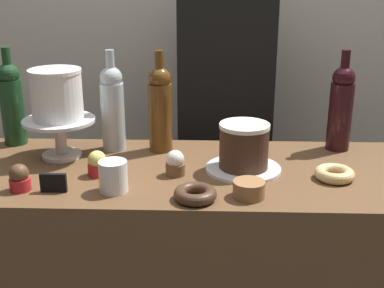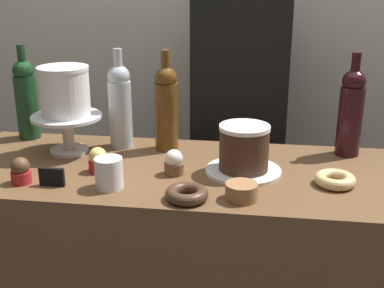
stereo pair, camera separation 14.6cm
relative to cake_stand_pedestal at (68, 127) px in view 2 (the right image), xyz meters
name	(u,v)px [view 2 (the right image)]	position (x,y,z in m)	size (l,w,h in m)	color
back_wall	(220,18)	(0.41, 0.75, 0.28)	(6.00, 0.05, 2.60)	beige
cake_stand_pedestal	(68,127)	(0.00, 0.00, 0.00)	(0.22, 0.22, 0.12)	silver
white_layer_cake	(64,91)	(0.00, 0.00, 0.12)	(0.16, 0.16, 0.15)	white
silver_serving_platter	(243,170)	(0.57, -0.09, -0.08)	(0.22, 0.22, 0.01)	white
chocolate_round_cake	(244,147)	(0.57, -0.09, -0.01)	(0.15, 0.15, 0.13)	#3D2619
wine_bottle_clear	(120,104)	(0.15, 0.08, 0.06)	(0.08, 0.08, 0.33)	#B2BCC1
wine_bottle_dark_red	(351,111)	(0.89, 0.11, 0.06)	(0.08, 0.08, 0.33)	black
wine_bottle_amber	(166,107)	(0.31, 0.07, 0.06)	(0.08, 0.08, 0.33)	#5B3814
wine_bottle_green	(26,98)	(-0.19, 0.12, 0.06)	(0.08, 0.08, 0.33)	#193D1E
cupcake_vanilla	(174,163)	(0.37, -0.13, -0.05)	(0.06, 0.06, 0.07)	brown
cupcake_lemon	(98,160)	(0.15, -0.15, -0.05)	(0.06, 0.06, 0.07)	red
cupcake_chocolate	(21,171)	(-0.04, -0.26, -0.05)	(0.06, 0.06, 0.07)	red
donut_glazed	(335,180)	(0.82, -0.15, -0.07)	(0.11, 0.11, 0.03)	#E0C17F
donut_chocolate	(187,194)	(0.43, -0.30, -0.07)	(0.11, 0.11, 0.03)	#472D1E
cookie_stack	(241,191)	(0.57, -0.28, -0.06)	(0.08, 0.08, 0.04)	olive
price_sign_chalkboard	(52,177)	(0.05, -0.26, -0.06)	(0.07, 0.01, 0.05)	black
coffee_cup_ceramic	(109,173)	(0.21, -0.25, -0.04)	(0.08, 0.08, 0.08)	white
barista_figure	(238,143)	(0.52, 0.45, -0.18)	(0.36, 0.22, 1.60)	black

